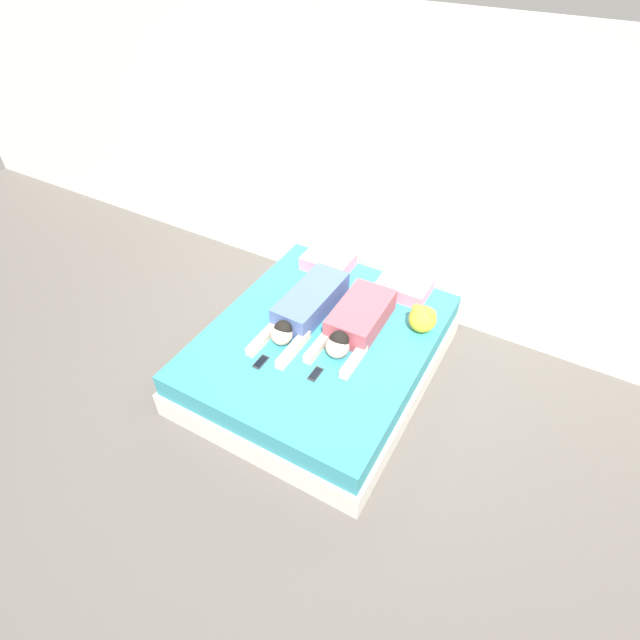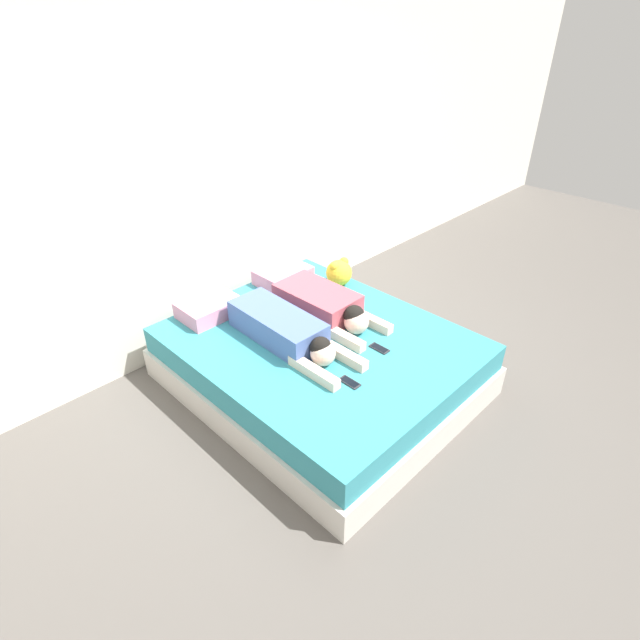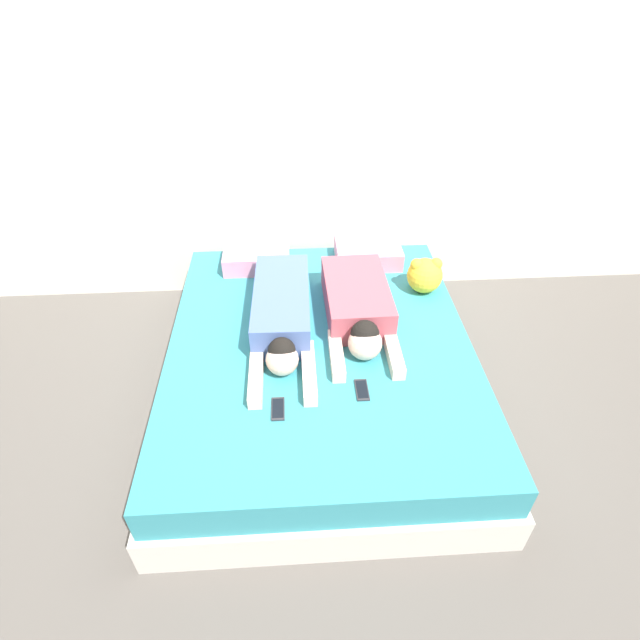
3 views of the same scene
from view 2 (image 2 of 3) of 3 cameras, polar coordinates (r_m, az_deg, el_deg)
The scene contains 10 objects.
ground_plane at distance 3.94m, azimuth 0.00°, elevation -7.24°, with size 12.00×12.00×0.00m, color #5B5651.
wall_back at distance 4.16m, azimuth -12.39°, elevation 14.74°, with size 12.00×0.06×2.60m.
bed at distance 3.80m, azimuth 0.00°, elevation -4.74°, with size 1.78×2.13×0.44m.
pillow_head_left at distance 4.00m, azimuth -12.54°, elevation 1.36°, with size 0.45×0.33×0.13m.
pillow_head_right at distance 4.39m, azimuth -4.23°, elevation 5.09°, with size 0.45×0.33×0.13m.
person_left at distance 3.58m, azimuth -3.91°, elevation -1.20°, with size 0.35×1.12×0.21m.
person_right at distance 3.86m, azimuth 0.64°, elevation 1.66°, with size 0.38×0.94×0.21m.
cell_phone_left at distance 3.25m, azimuth 3.41°, elevation -7.12°, with size 0.06×0.15×0.01m.
cell_phone_right at distance 3.57m, azimuth 6.79°, elevation -3.24°, with size 0.06×0.15×0.01m.
plush_toy at distance 4.32m, azimuth 2.18°, elevation 5.48°, with size 0.23×0.23×0.24m.
Camera 2 is at (-2.16, -2.13, 2.51)m, focal length 28.00 mm.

